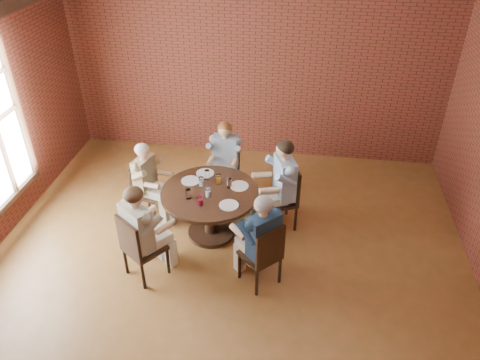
# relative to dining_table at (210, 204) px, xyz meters

# --- Properties ---
(floor) EXTENTS (7.00, 7.00, 0.00)m
(floor) POSITION_rel_dining_table_xyz_m (0.32, -1.01, -0.53)
(floor) COLOR brown
(floor) RESTS_ON ground
(ceiling) EXTENTS (7.00, 7.00, 0.00)m
(ceiling) POSITION_rel_dining_table_xyz_m (0.32, -1.01, 2.87)
(ceiling) COLOR white
(ceiling) RESTS_ON wall_back
(wall_back) EXTENTS (7.00, 0.00, 7.00)m
(wall_back) POSITION_rel_dining_table_xyz_m (0.32, 2.49, 1.17)
(wall_back) COLOR maroon
(wall_back) RESTS_ON ground
(dining_table) EXTENTS (1.35, 1.35, 0.75)m
(dining_table) POSITION_rel_dining_table_xyz_m (0.00, 0.00, 0.00)
(dining_table) COLOR black
(dining_table) RESTS_ON floor
(chair_a) EXTENTS (0.59, 0.59, 0.97)m
(chair_a) POSITION_rel_dining_table_xyz_m (1.03, 0.40, -0.01)
(chair_a) COLOR black
(chair_a) RESTS_ON floor
(diner_a) EXTENTS (0.85, 0.78, 1.39)m
(diner_a) POSITION_rel_dining_table_xyz_m (0.94, 0.37, 0.17)
(diner_a) COLOR teal
(diner_a) RESTS_ON floor
(chair_b) EXTENTS (0.42, 0.42, 0.91)m
(chair_b) POSITION_rel_dining_table_xyz_m (0.04, 1.07, -0.03)
(chair_b) COLOR black
(chair_b) RESTS_ON floor
(diner_b) EXTENTS (0.53, 0.64, 1.29)m
(diner_b) POSITION_rel_dining_table_xyz_m (0.04, 0.99, 0.12)
(diner_b) COLOR gray
(diner_b) RESTS_ON floor
(chair_c) EXTENTS (0.48, 0.48, 0.89)m
(chair_c) POSITION_rel_dining_table_xyz_m (-1.04, 0.30, -0.04)
(chair_c) COLOR black
(chair_c) RESTS_ON floor
(diner_c) EXTENTS (0.70, 0.62, 1.25)m
(diner_c) POSITION_rel_dining_table_xyz_m (-0.97, 0.28, 0.10)
(diner_c) COLOR brown
(diner_c) RESTS_ON floor
(chair_d) EXTENTS (0.62, 0.62, 0.96)m
(chair_d) POSITION_rel_dining_table_xyz_m (-0.72, -0.97, -0.01)
(chair_d) COLOR black
(chair_d) RESTS_ON floor
(diner_d) EXTENTS (0.85, 0.87, 1.37)m
(diner_d) POSITION_rel_dining_table_xyz_m (-0.67, -0.90, 0.16)
(diner_d) COLOR #C5AA9B
(diner_d) RESTS_ON floor
(chair_e) EXTENTS (0.60, 0.60, 0.94)m
(chair_e) POSITION_rel_dining_table_xyz_m (0.85, -0.88, -0.02)
(chair_e) COLOR black
(chair_e) RESTS_ON floor
(diner_e) EXTENTS (0.83, 0.83, 1.33)m
(diner_e) POSITION_rel_dining_table_xyz_m (0.79, -0.81, 0.14)
(diner_e) COLOR #16293F
(diner_e) RESTS_ON floor
(plate_a) EXTENTS (0.26, 0.26, 0.01)m
(plate_a) POSITION_rel_dining_table_xyz_m (0.38, 0.18, 0.23)
(plate_a) COLOR white
(plate_a) RESTS_ON dining_table
(plate_b) EXTENTS (0.26, 0.26, 0.01)m
(plate_b) POSITION_rel_dining_table_xyz_m (-0.15, 0.43, 0.23)
(plate_b) COLOR white
(plate_b) RESTS_ON dining_table
(plate_c) EXTENTS (0.26, 0.26, 0.01)m
(plate_c) POSITION_rel_dining_table_xyz_m (-0.32, 0.21, 0.23)
(plate_c) COLOR white
(plate_c) RESTS_ON dining_table
(plate_d) EXTENTS (0.26, 0.26, 0.01)m
(plate_d) POSITION_rel_dining_table_xyz_m (0.31, -0.29, 0.23)
(plate_d) COLOR white
(plate_d) RESTS_ON dining_table
(glass_a) EXTENTS (0.07, 0.07, 0.14)m
(glass_a) POSITION_rel_dining_table_xyz_m (0.25, 0.14, 0.29)
(glass_a) COLOR white
(glass_a) RESTS_ON dining_table
(glass_b) EXTENTS (0.07, 0.07, 0.14)m
(glass_b) POSITION_rel_dining_table_xyz_m (0.08, 0.22, 0.29)
(glass_b) COLOR white
(glass_b) RESTS_ON dining_table
(glass_c) EXTENTS (0.07, 0.07, 0.14)m
(glass_c) POSITION_rel_dining_table_xyz_m (-0.10, 0.31, 0.29)
(glass_c) COLOR white
(glass_c) RESTS_ON dining_table
(glass_d) EXTENTS (0.07, 0.07, 0.14)m
(glass_d) POSITION_rel_dining_table_xyz_m (-0.14, 0.12, 0.29)
(glass_d) COLOR white
(glass_d) RESTS_ON dining_table
(glass_e) EXTENTS (0.07, 0.07, 0.14)m
(glass_e) POSITION_rel_dining_table_xyz_m (-0.25, -0.20, 0.29)
(glass_e) COLOR white
(glass_e) RESTS_ON dining_table
(glass_f) EXTENTS (0.07, 0.07, 0.14)m
(glass_f) POSITION_rel_dining_table_xyz_m (-0.06, -0.32, 0.29)
(glass_f) COLOR white
(glass_f) RESTS_ON dining_table
(glass_g) EXTENTS (0.07, 0.07, 0.14)m
(glass_g) POSITION_rel_dining_table_xyz_m (0.00, -0.12, 0.29)
(glass_g) COLOR white
(glass_g) RESTS_ON dining_table
(smartphone) EXTENTS (0.07, 0.13, 0.01)m
(smartphone) POSITION_rel_dining_table_xyz_m (0.40, -0.24, 0.23)
(smartphone) COLOR black
(smartphone) RESTS_ON dining_table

